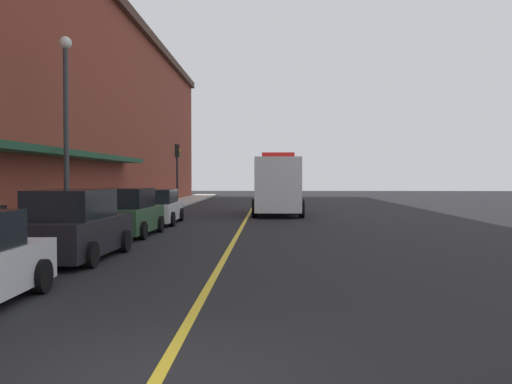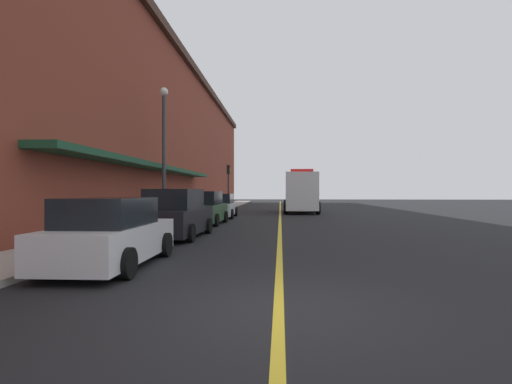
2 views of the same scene
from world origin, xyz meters
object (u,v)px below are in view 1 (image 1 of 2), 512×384
at_px(box_truck, 278,186).
at_px(parking_meter_1, 87,208).
at_px(parked_car_2, 128,214).
at_px(parking_meter_2, 3,222).
at_px(parked_car_1, 74,227).
at_px(street_lamp_left, 66,114).
at_px(parked_car_3, 157,207).
at_px(traffic_light_near, 177,163).

xyz_separation_m(box_truck, parking_meter_1, (-7.04, -12.59, -0.58)).
height_order(parked_car_2, parking_meter_2, parked_car_2).
distance_m(parked_car_1, box_truck, 18.86).
distance_m(box_truck, parking_meter_2, 20.26).
xyz_separation_m(parked_car_2, box_truck, (5.71, 12.04, 0.82)).
bearing_deg(street_lamp_left, parking_meter_1, 30.61).
height_order(parked_car_3, parking_meter_2, parked_car_3).
bearing_deg(parking_meter_1, parking_meter_2, -90.00).
xyz_separation_m(parked_car_1, street_lamp_left, (-2.01, 5.03, 3.54)).
relative_size(box_truck, parking_meter_1, 5.79).
relative_size(parking_meter_1, traffic_light_near, 0.31).
distance_m(parked_car_1, street_lamp_left, 6.48).
distance_m(parked_car_2, parking_meter_1, 1.46).
xyz_separation_m(parked_car_2, parked_car_3, (0.02, 5.38, -0.06)).
bearing_deg(street_lamp_left, box_truck, 59.46).
distance_m(parked_car_3, parking_meter_2, 12.41).
bearing_deg(traffic_light_near, street_lamp_left, -91.91).
height_order(box_truck, street_lamp_left, street_lamp_left).
height_order(parked_car_2, parking_meter_1, parked_car_2).
relative_size(parked_car_1, parking_meter_2, 3.49).
distance_m(parked_car_3, parking_meter_1, 6.10).
xyz_separation_m(box_truck, street_lamp_left, (-7.64, -12.95, 2.76)).
height_order(parked_car_3, box_truck, box_truck).
height_order(parked_car_2, traffic_light_near, traffic_light_near).
bearing_deg(parked_car_1, parking_meter_1, 16.31).
bearing_deg(parked_car_3, parking_meter_2, 172.24).
relative_size(parking_meter_2, traffic_light_near, 0.31).
bearing_deg(parked_car_3, box_truck, -41.98).
distance_m(parked_car_1, parked_car_2, 5.95).
distance_m(parked_car_1, parking_meter_1, 5.57).
distance_m(street_lamp_left, traffic_light_near, 19.86).
relative_size(parked_car_1, traffic_light_near, 1.08).
height_order(parking_meter_2, traffic_light_near, traffic_light_near).
relative_size(parked_car_2, parked_car_3, 0.89).
relative_size(street_lamp_left, traffic_light_near, 1.61).
distance_m(parked_car_2, box_truck, 13.35).
bearing_deg(parked_car_3, parking_meter_1, 165.66).
xyz_separation_m(parked_car_3, traffic_light_near, (-1.29, 13.52, 2.40)).
distance_m(parked_car_2, parked_car_3, 5.38).
bearing_deg(box_truck, street_lamp_left, -29.83).
relative_size(parked_car_1, box_truck, 0.60).
bearing_deg(parking_meter_1, box_truck, 60.80).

